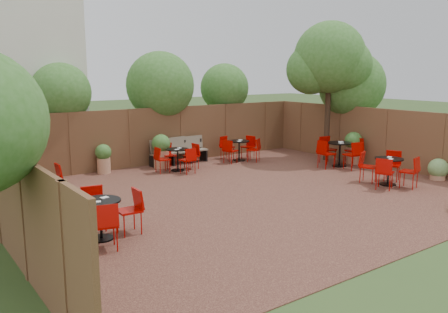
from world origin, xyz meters
TOP-DOWN VIEW (x-y plane):
  - ground at (0.00, 0.00)m, footprint 80.00×80.00m
  - courtyard_paving at (0.00, 0.00)m, footprint 12.00×10.00m
  - fence_back at (0.00, 5.00)m, footprint 12.00×0.08m
  - fence_right at (6.00, 0.00)m, footprint 0.08×10.00m
  - overhang_foliage at (-1.06, 2.92)m, footprint 15.60×10.32m
  - courtyard_tree at (5.39, 2.05)m, footprint 2.71×2.61m
  - park_bench_left at (0.30, 4.63)m, footprint 1.55×0.68m
  - park_bench_right at (0.97, 4.63)m, footprint 1.50×0.49m
  - bistro_tables at (0.53, 1.22)m, footprint 11.31×7.00m
  - planters at (-0.01, 3.50)m, footprint 11.88×4.22m

SIDE VIEW (x-z plane):
  - ground at x=0.00m, z-range 0.00..0.00m
  - courtyard_paving at x=0.00m, z-range 0.00..0.02m
  - bistro_tables at x=0.53m, z-range -0.01..0.95m
  - park_bench_right at x=0.97m, z-range 0.03..0.96m
  - park_bench_left at x=0.30m, z-range 0.03..0.96m
  - planters at x=-0.01m, z-range 0.03..1.17m
  - fence_back at x=0.00m, z-range 0.00..2.00m
  - fence_right at x=6.00m, z-range 0.00..2.00m
  - overhang_foliage at x=-1.06m, z-range 1.43..3.90m
  - courtyard_tree at x=5.39m, z-range 1.08..6.05m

